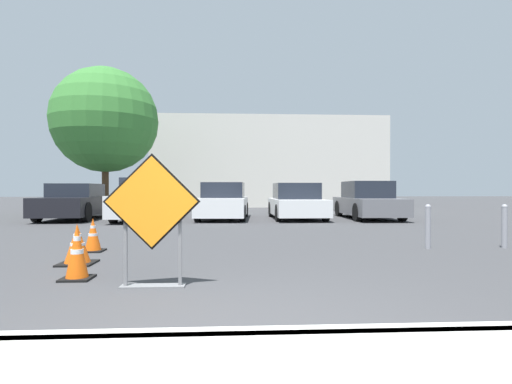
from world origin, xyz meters
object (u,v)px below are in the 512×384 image
(traffic_cone_third, at_px, (93,235))
(road_closed_sign, at_px, (152,213))
(parked_car_third, at_px, (224,202))
(bollard_nearest, at_px, (428,225))
(traffic_cone_second, at_px, (77,245))
(parked_car_nearest, at_px, (76,202))
(traffic_cone_nearest, at_px, (77,252))
(parked_car_second, at_px, (148,201))
(parked_car_fifth, at_px, (368,201))
(bollard_second, at_px, (504,225))
(parked_car_fourth, at_px, (296,203))

(traffic_cone_third, bearing_deg, road_closed_sign, -59.48)
(parked_car_third, relative_size, bollard_nearest, 4.79)
(traffic_cone_second, distance_m, parked_car_nearest, 10.22)
(traffic_cone_nearest, bearing_deg, parked_car_third, 81.00)
(parked_car_second, height_order, parked_car_fifth, parked_car_second)
(parked_car_fifth, bearing_deg, parked_car_second, 2.27)
(road_closed_sign, relative_size, bollard_second, 1.83)
(parked_car_fourth, height_order, parked_car_fifth, parked_car_fifth)
(traffic_cone_nearest, xyz_separation_m, parked_car_fifth, (7.45, 10.38, 0.32))
(parked_car_third, bearing_deg, bollard_second, 129.77)
(parked_car_fourth, bearing_deg, parked_car_third, -3.10)
(traffic_cone_second, height_order, parked_car_third, parked_car_third)
(parked_car_fourth, bearing_deg, parked_car_second, 1.20)
(road_closed_sign, distance_m, bollard_second, 7.07)
(traffic_cone_second, relative_size, bollard_nearest, 0.70)
(parked_car_nearest, xyz_separation_m, parked_car_third, (5.79, -0.12, -0.00))
(parked_car_nearest, relative_size, parked_car_third, 1.04)
(parked_car_fourth, bearing_deg, parked_car_fifth, 179.81)
(parked_car_nearest, relative_size, parked_car_second, 0.96)
(parked_car_fourth, bearing_deg, bollard_nearest, 99.30)
(traffic_cone_nearest, xyz_separation_m, parked_car_nearest, (-4.13, 10.60, 0.30))
(bollard_second, bearing_deg, parked_car_nearest, 144.75)
(traffic_cone_third, xyz_separation_m, bollard_second, (8.14, -0.01, 0.16))
(road_closed_sign, distance_m, traffic_cone_third, 3.40)
(parked_car_second, bearing_deg, road_closed_sign, 103.89)
(traffic_cone_second, height_order, parked_car_nearest, parked_car_nearest)
(traffic_cone_third, relative_size, parked_car_third, 0.15)
(traffic_cone_third, height_order, parked_car_fifth, parked_car_fifth)
(traffic_cone_third, bearing_deg, bollard_nearest, -0.10)
(parked_car_second, bearing_deg, bollard_nearest, 134.22)
(parked_car_nearest, relative_size, bollard_second, 4.98)
(road_closed_sign, distance_m, parked_car_nearest, 12.28)
(parked_car_nearest, bearing_deg, parked_car_third, 176.97)
(parked_car_nearest, xyz_separation_m, bollard_second, (11.66, -8.24, -0.19))
(bollard_nearest, height_order, bollard_second, bollard_nearest)
(road_closed_sign, height_order, parked_car_second, road_closed_sign)
(parked_car_fifth, height_order, bollard_nearest, parked_car_fifth)
(traffic_cone_nearest, bearing_deg, bollard_nearest, 21.70)
(traffic_cone_second, xyz_separation_m, parked_car_nearest, (-3.72, 9.52, 0.36))
(parked_car_nearest, height_order, parked_car_fourth, parked_car_fourth)
(traffic_cone_second, relative_size, parked_car_nearest, 0.14)
(traffic_cone_third, distance_m, parked_car_nearest, 8.95)
(parked_car_nearest, relative_size, parked_car_fourth, 1.08)
(parked_car_fifth, xyz_separation_m, bollard_second, (0.08, -8.01, -0.21))
(parked_car_third, bearing_deg, bollard_nearest, 121.72)
(parked_car_third, bearing_deg, parked_car_nearest, 2.73)
(traffic_cone_nearest, height_order, parked_car_second, parked_car_second)
(parked_car_third, distance_m, bollard_second, 10.02)
(parked_car_fourth, bearing_deg, parked_car_nearest, -2.20)
(traffic_cone_third, distance_m, bollard_nearest, 6.56)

